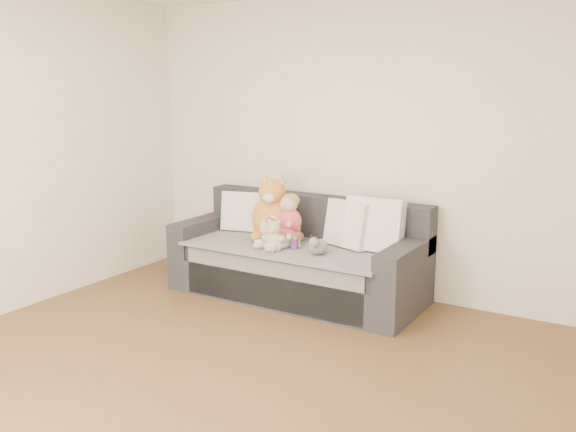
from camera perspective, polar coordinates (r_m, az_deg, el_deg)
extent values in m
plane|color=brown|center=(3.98, -9.05, -16.22)|extent=(5.00, 5.00, 0.00)
plane|color=silver|center=(5.67, 7.06, 6.11)|extent=(4.50, 0.00, 4.50)
cube|color=#27272C|center=(5.68, 0.79, -5.66)|extent=(2.20, 0.90, 0.30)
cube|color=#27272C|center=(5.59, 0.64, -3.55)|extent=(1.90, 0.80, 0.15)
cube|color=#27272C|center=(5.84, 2.54, -0.09)|extent=(2.20, 0.20, 0.40)
cube|color=#27272C|center=(6.15, -7.27, -1.49)|extent=(0.20, 0.90, 0.30)
cube|color=#27272C|center=(5.18, 10.41, -4.14)|extent=(0.20, 0.90, 0.30)
cube|color=gray|center=(5.55, 0.54, -2.73)|extent=(1.85, 0.88, 0.02)
cube|color=gray|center=(5.30, -1.63, -6.12)|extent=(1.70, 0.02, 0.41)
cube|color=silver|center=(6.07, -3.99, 0.41)|extent=(0.44, 0.28, 0.38)
cube|color=silver|center=(5.48, 5.38, -0.73)|extent=(0.47, 0.32, 0.41)
cube|color=silver|center=(5.38, 7.69, -0.74)|extent=(0.49, 0.23, 0.46)
ellipsoid|color=#D64B53|center=(5.57, 0.12, -1.69)|extent=(0.21, 0.18, 0.18)
ellipsoid|color=#D64B53|center=(5.55, 0.20, -0.44)|extent=(0.20, 0.17, 0.22)
ellipsoid|color=#DBAA8C|center=(5.50, 0.09, 1.10)|extent=(0.15, 0.15, 0.15)
ellipsoid|color=tan|center=(5.51, 0.23, 1.39)|extent=(0.16, 0.16, 0.12)
cylinder|color=#D64B53|center=(5.57, -1.07, -0.60)|extent=(0.16, 0.21, 0.14)
cylinder|color=#D64B53|center=(5.43, 0.46, -0.92)|extent=(0.08, 0.21, 0.14)
ellipsoid|color=#DBAA8C|center=(5.55, -1.89, -1.41)|extent=(0.05, 0.05, 0.05)
ellipsoid|color=#DBAA8C|center=(5.37, 0.10, -1.86)|extent=(0.05, 0.05, 0.05)
cylinder|color=#E5B2C6|center=(5.49, -1.66, -2.38)|extent=(0.17, 0.28, 0.09)
cylinder|color=#E5B2C6|center=(5.41, -0.74, -2.60)|extent=(0.10, 0.27, 0.09)
ellipsoid|color=#DBAA8C|center=(5.41, -2.77, -2.65)|extent=(0.06, 0.09, 0.04)
ellipsoid|color=#DBAA8C|center=(5.31, -1.63, -2.94)|extent=(0.06, 0.09, 0.04)
ellipsoid|color=#C9872C|center=(5.74, -1.30, -0.26)|extent=(0.40, 0.34, 0.42)
ellipsoid|color=beige|center=(5.62, -1.70, -0.86)|extent=(0.21, 0.09, 0.23)
ellipsoid|color=#C9872C|center=(5.66, -1.40, 2.09)|extent=(0.24, 0.24, 0.24)
ellipsoid|color=beige|center=(5.57, -1.72, 1.58)|extent=(0.12, 0.07, 0.08)
cone|color=#C9872C|center=(5.71, -2.00, 3.34)|extent=(0.12, 0.12, 0.08)
cone|color=pink|center=(5.69, -2.05, 3.27)|extent=(0.07, 0.07, 0.05)
cone|color=#C9872C|center=(5.66, -0.56, 3.29)|extent=(0.12, 0.12, 0.08)
cone|color=pink|center=(5.65, -0.61, 3.21)|extent=(0.07, 0.07, 0.05)
ellipsoid|color=#C9872C|center=(5.65, -2.78, -1.84)|extent=(0.12, 0.14, 0.09)
ellipsoid|color=#C9872C|center=(5.59, -0.72, -1.98)|extent=(0.12, 0.14, 0.09)
cylinder|color=#C9872C|center=(5.77, 0.68, -1.60)|extent=(0.25, 0.24, 0.10)
ellipsoid|color=#C8B28A|center=(5.40, -1.25, -2.19)|extent=(0.16, 0.14, 0.16)
ellipsoid|color=#C8B28A|center=(5.37, -1.29, -1.07)|extent=(0.12, 0.12, 0.12)
ellipsoid|color=#C8B28A|center=(5.38, -1.67, -0.51)|extent=(0.04, 0.04, 0.04)
ellipsoid|color=#C8B28A|center=(5.36, -0.85, -0.56)|extent=(0.04, 0.04, 0.04)
ellipsoid|color=beige|center=(5.33, -1.42, -1.32)|extent=(0.04, 0.04, 0.04)
ellipsoid|color=#C8B28A|center=(5.40, -2.07, -1.93)|extent=(0.06, 0.06, 0.06)
ellipsoid|color=#C8B28A|center=(5.36, -0.55, -2.03)|extent=(0.06, 0.06, 0.06)
ellipsoid|color=#C8B28A|center=(5.38, -1.86, -2.79)|extent=(0.06, 0.06, 0.06)
ellipsoid|color=#C8B28A|center=(5.36, -0.94, -2.86)|extent=(0.06, 0.06, 0.06)
ellipsoid|color=white|center=(5.25, 2.72, -2.75)|extent=(0.15, 0.18, 0.13)
ellipsoid|color=white|center=(5.16, 2.34, -2.36)|extent=(0.09, 0.09, 0.09)
ellipsoid|color=black|center=(5.18, 2.12, -1.84)|extent=(0.03, 0.03, 0.03)
ellipsoid|color=black|center=(5.15, 2.71, -1.91)|extent=(0.03, 0.03, 0.03)
cylinder|color=#723288|center=(5.42, 0.57, -2.44)|extent=(0.07, 0.07, 0.09)
cone|color=green|center=(5.41, 0.58, -1.86)|extent=(0.07, 0.07, 0.04)
cylinder|color=green|center=(5.44, 0.12, -2.34)|extent=(0.02, 0.02, 0.06)
cylinder|color=green|center=(5.40, 1.03, -2.44)|extent=(0.02, 0.02, 0.06)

